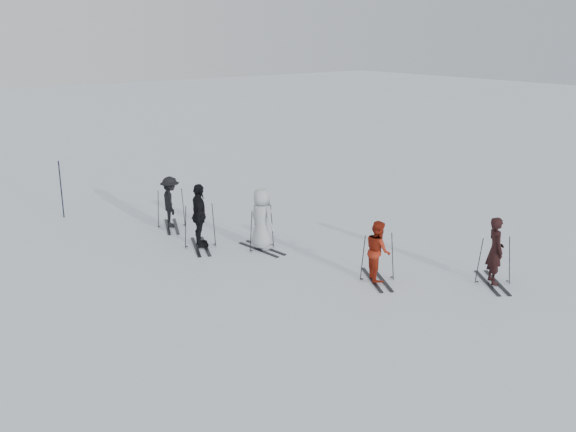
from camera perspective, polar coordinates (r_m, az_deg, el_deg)
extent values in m
plane|color=silver|center=(17.89, 1.97, -3.79)|extent=(120.00, 120.00, 0.00)
imported|color=black|center=(16.69, 17.94, -3.01)|extent=(0.69, 0.74, 1.70)
imported|color=maroon|center=(16.28, 8.00, -3.14)|extent=(0.87, 0.93, 1.54)
imported|color=#A4A9AE|center=(18.36, -2.36, -0.34)|extent=(0.63, 0.91, 1.77)
imported|color=black|center=(18.68, -7.88, -0.05)|extent=(0.85, 1.18, 1.87)
imported|color=black|center=(20.78, -10.40, 1.18)|extent=(0.98, 1.21, 1.63)
cylinder|color=black|center=(22.80, -19.51, 2.24)|extent=(0.05, 0.05, 1.94)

